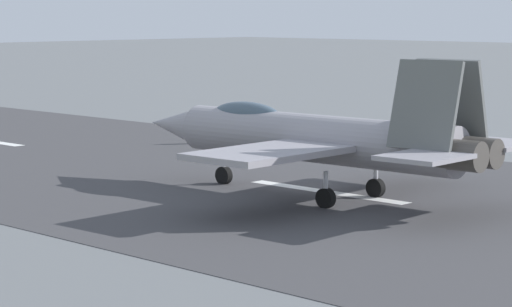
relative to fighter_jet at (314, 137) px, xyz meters
name	(u,v)px	position (x,y,z in m)	size (l,w,h in m)	color
ground_plane	(315,190)	(1.04, -1.26, -2.42)	(400.00, 400.00, 0.00)	slate
runway_strip	(315,190)	(1.02, -1.26, -2.41)	(240.00, 26.00, 0.02)	#3D3C3E
fighter_jet	(314,137)	(0.00, 0.00, 0.00)	(17.46, 13.96, 5.62)	gray
crew_person	(209,128)	(15.79, -9.30, -1.56)	(0.61, 0.47, 1.73)	#1E2338
marker_cone_mid	(399,148)	(5.70, -13.37, -2.15)	(0.44, 0.44, 0.55)	orange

